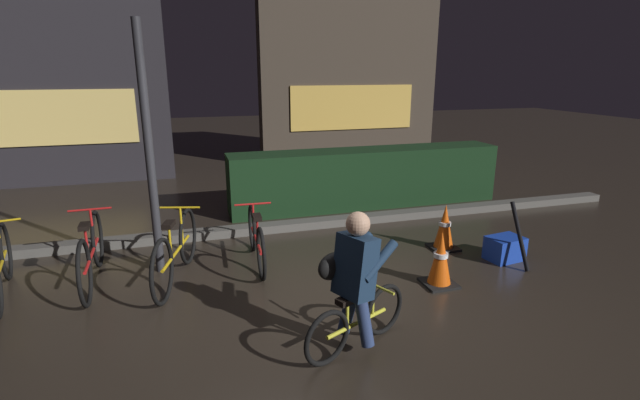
{
  "coord_description": "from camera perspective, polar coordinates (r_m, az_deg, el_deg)",
  "views": [
    {
      "loc": [
        -1.27,
        -4.29,
        2.35
      ],
      "look_at": [
        0.2,
        0.6,
        0.9
      ],
      "focal_mm": 26.07,
      "sensor_mm": 36.0,
      "label": 1
    }
  ],
  "objects": [
    {
      "name": "closed_umbrella",
      "position": [
        6.1,
        23.32,
        -4.1
      ],
      "size": [
        0.14,
        0.36,
        0.81
      ],
      "primitive_type": "cylinder",
      "rotation": [
        0.0,
        0.38,
        1.82
      ],
      "color": "black",
      "rests_on": "ground"
    },
    {
      "name": "blue_crate",
      "position": [
        6.37,
        21.73,
        -5.54
      ],
      "size": [
        0.48,
        0.38,
        0.3
      ],
      "primitive_type": "cube",
      "rotation": [
        0.0,
        0.0,
        0.14
      ],
      "color": "#193DB7",
      "rests_on": "ground"
    },
    {
      "name": "hedge_row",
      "position": [
        8.22,
        5.69,
        2.76
      ],
      "size": [
        4.8,
        0.7,
        1.0
      ],
      "primitive_type": "cube",
      "color": "black",
      "rests_on": "ground"
    },
    {
      "name": "parked_bike_left_mid",
      "position": [
        5.8,
        -26.25,
        -5.89
      ],
      "size": [
        0.46,
        1.75,
        0.8
      ],
      "rotation": [
        0.0,
        0.0,
        1.6
      ],
      "color": "black",
      "rests_on": "ground"
    },
    {
      "name": "traffic_cone_far",
      "position": [
        6.44,
        15.05,
        -3.28
      ],
      "size": [
        0.36,
        0.36,
        0.62
      ],
      "color": "black",
      "rests_on": "ground"
    },
    {
      "name": "street_post",
      "position": [
        5.58,
        -20.23,
        5.43
      ],
      "size": [
        0.1,
        0.1,
        2.87
      ],
      "primitive_type": "cylinder",
      "color": "#2D2D33",
      "rests_on": "ground"
    },
    {
      "name": "sidewalk_curb",
      "position": [
        7.0,
        -5.35,
        -3.32
      ],
      "size": [
        12.0,
        0.24,
        0.12
      ],
      "primitive_type": "cube",
      "color": "#56544F",
      "rests_on": "ground"
    },
    {
      "name": "storefront_left",
      "position": [
        11.06,
        -30.02,
        12.3
      ],
      "size": [
        4.44,
        0.54,
        4.15
      ],
      "color": "#262328",
      "rests_on": "ground"
    },
    {
      "name": "parked_bike_center_right",
      "position": [
        5.8,
        -7.83,
        -4.75
      ],
      "size": [
        0.46,
        1.55,
        0.71
      ],
      "rotation": [
        0.0,
        0.0,
        1.53
      ],
      "color": "black",
      "rests_on": "ground"
    },
    {
      "name": "storefront_right",
      "position": [
        12.25,
        3.66,
        15.92
      ],
      "size": [
        4.63,
        0.54,
        4.78
      ],
      "color": "#42382D",
      "rests_on": "ground"
    },
    {
      "name": "parked_bike_center_left",
      "position": [
        5.52,
        -17.24,
        -6.0
      ],
      "size": [
        0.55,
        1.69,
        0.8
      ],
      "rotation": [
        0.0,
        0.0,
        1.3
      ],
      "color": "black",
      "rests_on": "ground"
    },
    {
      "name": "parked_bike_leftmost",
      "position": [
        5.98,
        -34.63,
        -6.67
      ],
      "size": [
        0.47,
        1.64,
        0.77
      ],
      "rotation": [
        0.0,
        0.0,
        1.77
      ],
      "color": "black",
      "rests_on": "ground"
    },
    {
      "name": "cyclist",
      "position": [
        3.96,
        4.17,
        -9.98
      ],
      "size": [
        1.1,
        0.57,
        1.25
      ],
      "rotation": [
        0.0,
        0.0,
        0.43
      ],
      "color": "black",
      "rests_on": "ground"
    },
    {
      "name": "traffic_cone_near",
      "position": [
        5.37,
        14.57,
        -7.09
      ],
      "size": [
        0.36,
        0.36,
        0.63
      ],
      "color": "black",
      "rests_on": "ground"
    },
    {
      "name": "ground_plane",
      "position": [
        5.06,
        -0.22,
        -11.85
      ],
      "size": [
        40.0,
        40.0,
        0.0
      ],
      "primitive_type": "plane",
      "color": "#2D261E"
    }
  ]
}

